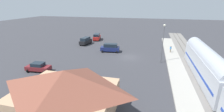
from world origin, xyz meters
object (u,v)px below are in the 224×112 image
(suv_navy, at_px, (110,48))
(sedan_maroon, at_px, (38,67))
(suv_red, at_px, (97,37))
(suv_black, at_px, (86,41))
(station_building, at_px, (66,92))
(pedestrian_on_platform, at_px, (171,49))
(light_pole_near_platform, at_px, (163,39))

(suv_navy, bearing_deg, sedan_maroon, 57.51)
(suv_red, height_order, suv_navy, same)
(suv_black, bearing_deg, sedan_maroon, 88.74)
(station_building, distance_m, sedan_maroon, 14.99)
(suv_red, distance_m, suv_black, 6.81)
(pedestrian_on_platform, bearing_deg, suv_black, -7.47)
(light_pole_near_platform, bearing_deg, pedestrian_on_platform, -109.01)
(pedestrian_on_platform, relative_size, light_pole_near_platform, 0.21)
(suv_black, bearing_deg, station_building, 109.51)
(station_building, distance_m, light_pole_near_platform, 23.15)
(suv_red, xyz_separation_m, suv_black, (1.30, 6.68, 0.00))
(station_building, xyz_separation_m, sedan_maroon, (11.38, -9.55, -1.99))
(suv_black, height_order, light_pole_near_platform, light_pole_near_platform)
(sedan_maroon, xyz_separation_m, light_pole_near_platform, (-22.58, -10.59, 4.27))
(station_building, bearing_deg, sedan_maroon, -40.00)
(pedestrian_on_platform, height_order, light_pole_near_platform, light_pole_near_platform)
(suv_red, bearing_deg, light_pole_near_platform, 140.19)
(suv_navy, bearing_deg, suv_red, -56.82)
(station_building, relative_size, suv_red, 2.22)
(station_building, relative_size, suv_black, 2.26)
(suv_navy, bearing_deg, suv_black, -31.31)
(pedestrian_on_platform, height_order, suv_red, suv_red)
(suv_red, height_order, sedan_maroon, suv_red)
(suv_black, xyz_separation_m, sedan_maroon, (0.47, 21.25, -0.27))
(station_building, distance_m, pedestrian_on_platform, 30.85)
(light_pole_near_platform, bearing_deg, suv_navy, -21.24)
(suv_navy, bearing_deg, pedestrian_on_platform, -170.71)
(suv_red, bearing_deg, station_building, 104.38)
(suv_red, relative_size, sedan_maroon, 1.12)
(station_building, distance_m, suv_navy, 25.17)
(suv_red, distance_m, light_pole_near_platform, 27.38)
(suv_black, bearing_deg, pedestrian_on_platform, 172.53)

